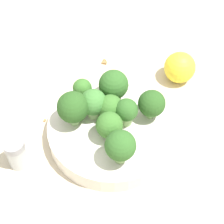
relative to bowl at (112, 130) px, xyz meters
The scene contains 16 objects.
ground_plane 0.02m from the bowl, ahead, with size 3.00×3.00×0.00m, color beige.
bowl is the anchor object (origin of this frame).
broccoli_floret_0 0.06m from the bowl, 85.45° to the left, with size 0.04×0.04×0.06m.
broccoli_floret_1 0.05m from the bowl, 49.43° to the right, with size 0.04×0.04×0.05m.
broccoli_floret_2 0.08m from the bowl, 117.44° to the left, with size 0.05×0.05×0.06m.
broccoli_floret_3 0.09m from the bowl, 74.48° to the left, with size 0.03×0.03×0.05m.
broccoli_floret_4 0.05m from the bowl, 43.33° to the left, with size 0.04×0.04×0.05m.
broccoli_floret_5 0.08m from the bowl, 43.58° to the right, with size 0.05×0.05×0.06m.
broccoli_floret_6 0.05m from the bowl, 158.05° to the right, with size 0.04×0.04×0.05m.
broccoli_floret_7 0.08m from the bowl, 29.12° to the left, with size 0.05×0.05×0.06m.
broccoli_floret_8 0.09m from the bowl, 138.12° to the right, with size 0.05×0.05×0.06m.
pepper_shaker 0.16m from the bowl, 141.30° to the left, with size 0.03×0.03×0.06m.
lemon_wedge 0.19m from the bowl, 11.51° to the right, with size 0.06×0.06×0.06m, color yellow.
almond_crumb_0 0.19m from the bowl, 36.38° to the left, with size 0.01×0.00×0.01m, color olive.
almond_crumb_1 0.12m from the bowl, 106.92° to the left, with size 0.01×0.00×0.01m, color olive.
almond_crumb_2 0.18m from the bowl, 36.70° to the left, with size 0.01×0.01×0.01m, color olive.
Camera 1 is at (-0.31, -0.19, 0.53)m, focal length 60.00 mm.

